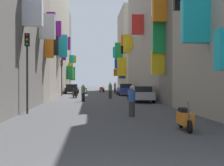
% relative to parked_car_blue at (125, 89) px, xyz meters
% --- Properties ---
extents(ground_plane, '(140.00, 140.00, 0.00)m').
position_rel_parked_car_blue_xyz_m(ground_plane, '(-3.64, -4.97, -0.80)').
color(ground_plane, '#424244').
extents(building_left_mid_a, '(7.38, 4.04, 17.48)m').
position_rel_parked_car_blue_xyz_m(building_left_mid_a, '(-11.61, -11.09, 7.91)').
color(building_left_mid_a, gray).
rests_on(building_left_mid_a, ground).
extents(building_left_mid_b, '(7.18, 10.36, 18.42)m').
position_rel_parked_car_blue_xyz_m(building_left_mid_b, '(-11.63, -3.88, 8.40)').
color(building_left_mid_b, '#9E9384').
rests_on(building_left_mid_b, ground).
extents(building_left_mid_c, '(7.09, 17.16, 19.79)m').
position_rel_parked_car_blue_xyz_m(building_left_mid_c, '(-11.63, 9.87, 9.08)').
color(building_left_mid_c, '#9E9384').
rests_on(building_left_mid_c, ground).
extents(building_left_far, '(7.28, 6.58, 15.65)m').
position_rel_parked_car_blue_xyz_m(building_left_far, '(-11.63, 21.73, 7.01)').
color(building_left_far, slate).
rests_on(building_left_far, ground).
extents(building_right_mid_a, '(7.08, 4.28, 13.58)m').
position_rel_parked_car_blue_xyz_m(building_right_mid_a, '(4.31, -15.98, 5.99)').
color(building_right_mid_a, slate).
rests_on(building_right_mid_a, ground).
extents(building_right_mid_b, '(7.35, 20.57, 14.68)m').
position_rel_parked_car_blue_xyz_m(building_right_mid_b, '(4.35, -3.55, 6.54)').
color(building_right_mid_b, gray).
rests_on(building_right_mid_b, ground).
extents(building_right_mid_c, '(7.40, 6.38, 13.89)m').
position_rel_parked_car_blue_xyz_m(building_right_mid_c, '(4.33, 9.91, 6.13)').
color(building_right_mid_c, '#BCB29E').
rests_on(building_right_mid_c, ground).
extents(building_right_far, '(7.39, 11.92, 15.84)m').
position_rel_parked_car_blue_xyz_m(building_right_far, '(4.34, 19.07, 7.11)').
color(building_right_far, '#9E9384').
rests_on(building_right_far, ground).
extents(parked_car_blue, '(1.90, 4.38, 1.54)m').
position_rel_parked_car_blue_xyz_m(parked_car_blue, '(0.00, 0.00, 0.00)').
color(parked_car_blue, navy).
rests_on(parked_car_blue, ground).
extents(parked_car_silver, '(1.94, 4.49, 1.43)m').
position_rel_parked_car_blue_xyz_m(parked_car_silver, '(0.02, -12.42, -0.04)').
color(parked_car_silver, '#B7B7BC').
rests_on(parked_car_silver, ground).
extents(parked_car_black, '(2.03, 4.03, 1.42)m').
position_rel_parked_car_blue_xyz_m(parked_car_black, '(-7.36, 6.05, -0.05)').
color(parked_car_black, black).
rests_on(parked_car_black, ground).
extents(scooter_red, '(0.83, 1.91, 1.13)m').
position_rel_parked_car_blue_xyz_m(scooter_red, '(-2.63, 10.60, -0.34)').
color(scooter_red, red).
rests_on(scooter_red, ground).
extents(scooter_orange, '(0.51, 1.79, 1.13)m').
position_rel_parked_car_blue_xyz_m(scooter_orange, '(-0.94, -28.01, -0.34)').
color(scooter_orange, orange).
rests_on(scooter_orange, ground).
extents(scooter_white, '(0.71, 1.84, 1.13)m').
position_rel_parked_car_blue_xyz_m(scooter_white, '(-5.39, 4.38, -0.34)').
color(scooter_white, silver).
rests_on(scooter_white, ground).
extents(scooter_black, '(0.71, 1.93, 1.13)m').
position_rel_parked_car_blue_xyz_m(scooter_black, '(-6.34, -5.40, -0.34)').
color(scooter_black, black).
rests_on(scooter_black, ground).
extents(pedestrian_crossing, '(0.40, 0.40, 1.62)m').
position_rel_parked_car_blue_xyz_m(pedestrian_crossing, '(-5.24, -11.71, 0.00)').
color(pedestrian_crossing, black).
rests_on(pedestrian_crossing, ground).
extents(pedestrian_near_left, '(0.53, 0.53, 1.71)m').
position_rel_parked_car_blue_xyz_m(pedestrian_near_left, '(-0.81, 5.84, 0.05)').
color(pedestrian_near_left, '#393939').
rests_on(pedestrian_near_left, ground).
extents(pedestrian_near_right, '(0.42, 0.42, 1.66)m').
position_rel_parked_car_blue_xyz_m(pedestrian_near_right, '(-2.37, -23.47, 0.03)').
color(pedestrian_near_right, '#333333').
rests_on(pedestrian_near_right, ground).
extents(pedestrian_mid_street, '(0.47, 0.47, 1.74)m').
position_rel_parked_car_blue_xyz_m(pedestrian_mid_street, '(-2.42, -7.24, 0.07)').
color(pedestrian_mid_street, '#2C2C2C').
rests_on(pedestrian_mid_street, ground).
extents(traffic_light_near_corner, '(0.26, 0.34, 4.69)m').
position_rel_parked_car_blue_xyz_m(traffic_light_near_corner, '(-8.27, -21.59, 2.36)').
color(traffic_light_near_corner, '#2D2D2D').
rests_on(traffic_light_near_corner, ground).
extents(traffic_light_far_corner, '(0.26, 0.34, 4.55)m').
position_rel_parked_car_blue_xyz_m(traffic_light_far_corner, '(-8.22, -1.11, 2.28)').
color(traffic_light_far_corner, '#2D2D2D').
rests_on(traffic_light_far_corner, ground).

